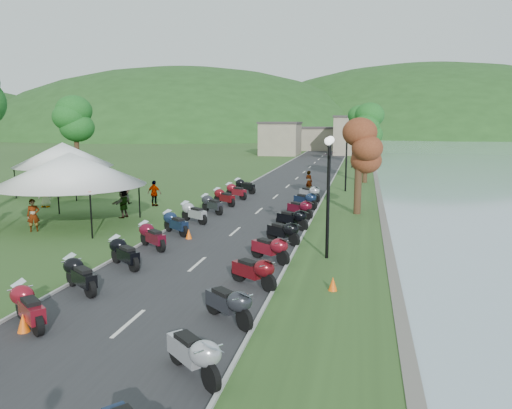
{
  "coord_description": "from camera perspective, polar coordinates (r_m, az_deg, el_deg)",
  "views": [
    {
      "loc": [
        6.38,
        -2.32,
        5.75
      ],
      "look_at": [
        0.89,
        23.0,
        1.3
      ],
      "focal_mm": 35.0,
      "sensor_mm": 36.0,
      "label": 1
    }
  ],
  "objects": [
    {
      "name": "pedestrian_b",
      "position": [
        35.52,
        -14.66,
        0.11
      ],
      "size": [
        0.9,
        0.52,
        1.79
      ],
      "primitive_type": "imported",
      "rotation": [
        0.0,
        0.0,
        3.19
      ],
      "color": "slate",
      "rests_on": "ground"
    },
    {
      "name": "traffic_cone_near",
      "position": [
        15.32,
        -25.06,
        -12.16
      ],
      "size": [
        0.35,
        0.35,
        0.54
      ],
      "primitive_type": "cone",
      "color": "#F2590C",
      "rests_on": "ground"
    },
    {
      "name": "moto_row_right",
      "position": [
        20.35,
        1.57,
        -5.07
      ],
      "size": [
        2.6,
        33.82,
        1.1
      ],
      "primitive_type": null,
      "color": "#331411",
      "rests_on": "ground"
    },
    {
      "name": "vendor_tent_side",
      "position": [
        40.87,
        -21.09,
        3.83
      ],
      "size": [
        4.9,
        4.9,
        4.0
      ],
      "primitive_type": null,
      "color": "white",
      "rests_on": "ground"
    },
    {
      "name": "tree_lakeside",
      "position": [
        30.79,
        11.66,
        4.73
      ],
      "size": [
        2.28,
        2.28,
        6.33
      ],
      "primitive_type": null,
      "color": "#206C23",
      "rests_on": "ground"
    },
    {
      "name": "far_building",
      "position": [
        87.78,
        6.8,
        7.56
      ],
      "size": [
        18.0,
        16.0,
        5.0
      ],
      "primitive_type": "cube",
      "color": "gray",
      "rests_on": "ground"
    },
    {
      "name": "road",
      "position": [
        43.19,
        3.63,
        2.09
      ],
      "size": [
        7.0,
        120.0,
        0.02
      ],
      "primitive_type": "cube",
      "color": "#2B2B2D",
      "rests_on": "ground"
    },
    {
      "name": "vendor_tent_main",
      "position": [
        28.93,
        -20.31,
        1.69
      ],
      "size": [
        5.33,
        5.33,
        4.0
      ],
      "primitive_type": null,
      "color": "white",
      "rests_on": "ground"
    },
    {
      "name": "pedestrian_a",
      "position": [
        28.31,
        -23.98,
        -2.83
      ],
      "size": [
        0.77,
        0.73,
        1.7
      ],
      "primitive_type": "imported",
      "rotation": [
        0.0,
        0.0,
        0.62
      ],
      "color": "slate",
      "rests_on": "ground"
    },
    {
      "name": "hills_backdrop",
      "position": [
        202.51,
        10.52,
        7.96
      ],
      "size": [
        360.0,
        120.0,
        76.0
      ],
      "primitive_type": null,
      "color": "#285621",
      "rests_on": "ground"
    },
    {
      "name": "moto_row_left",
      "position": [
        20.25,
        -14.97,
        -5.48
      ],
      "size": [
        2.6,
        42.91,
        1.1
      ],
      "primitive_type": null,
      "color": "#331411",
      "rests_on": "ground"
    }
  ]
}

